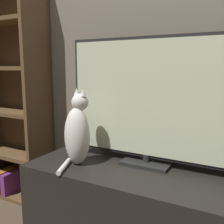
# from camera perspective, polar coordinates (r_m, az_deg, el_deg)

# --- Properties ---
(wall_back) EXTENTS (4.80, 0.05, 2.60)m
(wall_back) POSITION_cam_1_polar(r_m,az_deg,el_deg) (1.72, 12.45, 16.70)
(wall_back) COLOR #756B5B
(wall_back) RESTS_ON ground_plane
(tv_stand) EXTENTS (1.41, 0.55, 0.51)m
(tv_stand) POSITION_cam_1_polar(r_m,az_deg,el_deg) (1.63, 7.56, -21.07)
(tv_stand) COLOR black
(tv_stand) RESTS_ON ground_plane
(tv) EXTENTS (1.01, 0.17, 0.75)m
(tv) POSITION_cam_1_polar(r_m,az_deg,el_deg) (1.52, 7.87, 2.27)
(tv) COLOR black
(tv) RESTS_ON tv_stand
(cat) EXTENTS (0.19, 0.29, 0.45)m
(cat) POSITION_cam_1_polar(r_m,az_deg,el_deg) (1.57, -7.45, -4.50)
(cat) COLOR silver
(cat) RESTS_ON tv_stand
(bookshelf) EXTENTS (0.63, 0.28, 1.80)m
(bookshelf) POSITION_cam_1_polar(r_m,az_deg,el_deg) (2.31, -20.58, 2.83)
(bookshelf) COLOR brown
(bookshelf) RESTS_ON ground_plane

